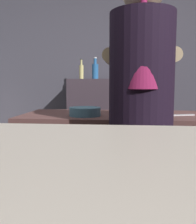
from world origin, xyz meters
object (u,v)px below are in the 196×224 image
(bottle_soy, at_px, (81,71))
(bottle_olive_oil, at_px, (137,71))
(mixing_bowl, at_px, (85,112))
(bottle_vinegar, at_px, (95,71))
(bartender, at_px, (141,111))
(chefs_knife, at_px, (178,115))

(bottle_soy, height_order, bottle_olive_oil, bottle_soy)
(bottle_olive_oil, bearing_deg, mixing_bowl, -107.19)
(mixing_bowl, height_order, bottle_vinegar, bottle_vinegar)
(bottle_vinegar, height_order, bottle_olive_oil, bottle_vinegar)
(mixing_bowl, bearing_deg, bartender, -43.99)
(mixing_bowl, bearing_deg, chefs_knife, 6.22)
(bartender, relative_size, bottle_vinegar, 6.79)
(bartender, bearing_deg, bottle_vinegar, 15.09)
(chefs_knife, bearing_deg, bottle_olive_oil, 81.58)
(mixing_bowl, relative_size, bottle_vinegar, 0.83)
(chefs_knife, bearing_deg, bottle_soy, 104.90)
(bottle_vinegar, height_order, bottle_soy, bottle_vinegar)
(chefs_knife, relative_size, bottle_vinegar, 0.94)
(bottle_olive_oil, bearing_deg, bottle_vinegar, 179.56)
(bottle_vinegar, bearing_deg, bottle_olive_oil, -0.44)
(chefs_knife, height_order, bottle_soy, bottle_soy)
(bottle_soy, bearing_deg, bottle_vinegar, -26.69)
(mixing_bowl, xyz_separation_m, bottle_vinegar, (-0.07, 1.36, 0.34))
(mixing_bowl, xyz_separation_m, bottle_soy, (-0.25, 1.46, 0.34))
(chefs_knife, distance_m, bottle_vinegar, 1.52)
(bottle_vinegar, xyz_separation_m, bottle_soy, (-0.18, 0.09, -0.00))
(mixing_bowl, distance_m, bottle_vinegar, 1.41)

